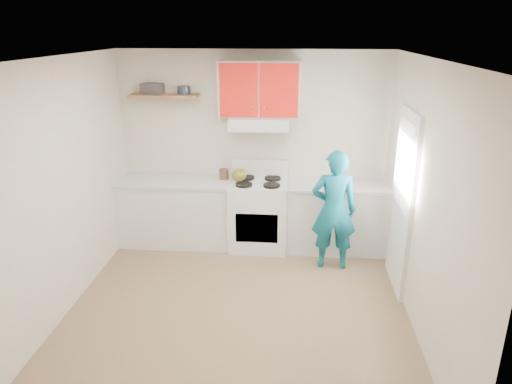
# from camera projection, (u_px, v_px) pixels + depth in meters

# --- Properties ---
(floor) EXTENTS (3.80, 3.80, 0.00)m
(floor) POSITION_uv_depth(u_px,v_px,m) (238.00, 309.00, 5.02)
(floor) COLOR brown
(floor) RESTS_ON ground
(ceiling) EXTENTS (3.60, 3.80, 0.04)m
(ceiling) POSITION_uv_depth(u_px,v_px,m) (234.00, 58.00, 4.15)
(ceiling) COLOR white
(ceiling) RESTS_ON floor
(back_wall) EXTENTS (3.60, 0.04, 2.60)m
(back_wall) POSITION_uv_depth(u_px,v_px,m) (253.00, 148.00, 6.37)
(back_wall) COLOR beige
(back_wall) RESTS_ON floor
(front_wall) EXTENTS (3.60, 0.04, 2.60)m
(front_wall) POSITION_uv_depth(u_px,v_px,m) (197.00, 304.00, 2.80)
(front_wall) COLOR beige
(front_wall) RESTS_ON floor
(left_wall) EXTENTS (0.04, 3.80, 2.60)m
(left_wall) POSITION_uv_depth(u_px,v_px,m) (59.00, 191.00, 4.72)
(left_wall) COLOR beige
(left_wall) RESTS_ON floor
(right_wall) EXTENTS (0.04, 3.80, 2.60)m
(right_wall) POSITION_uv_depth(u_px,v_px,m) (424.00, 201.00, 4.44)
(right_wall) COLOR beige
(right_wall) RESTS_ON floor
(door) EXTENTS (0.05, 0.85, 2.05)m
(door) POSITION_uv_depth(u_px,v_px,m) (403.00, 202.00, 5.19)
(door) COLOR white
(door) RESTS_ON floor
(door_glass) EXTENTS (0.01, 0.55, 0.95)m
(door_glass) POSITION_uv_depth(u_px,v_px,m) (404.00, 165.00, 5.05)
(door_glass) COLOR white
(door_glass) RESTS_ON door
(counter_left) EXTENTS (1.52, 0.60, 0.90)m
(counter_left) POSITION_uv_depth(u_px,v_px,m) (176.00, 212.00, 6.45)
(counter_left) COLOR silver
(counter_left) RESTS_ON floor
(counter_right) EXTENTS (1.32, 0.60, 0.90)m
(counter_right) POSITION_uv_depth(u_px,v_px,m) (336.00, 217.00, 6.28)
(counter_right) COLOR silver
(counter_right) RESTS_ON floor
(stove) EXTENTS (0.76, 0.65, 0.92)m
(stove) POSITION_uv_depth(u_px,v_px,m) (259.00, 215.00, 6.34)
(stove) COLOR white
(stove) RESTS_ON floor
(range_hood) EXTENTS (0.76, 0.44, 0.15)m
(range_hood) POSITION_uv_depth(u_px,v_px,m) (259.00, 123.00, 6.02)
(range_hood) COLOR silver
(range_hood) RESTS_ON back_wall
(upper_cabinets) EXTENTS (1.02, 0.33, 0.70)m
(upper_cabinets) POSITION_uv_depth(u_px,v_px,m) (260.00, 89.00, 5.93)
(upper_cabinets) COLOR red
(upper_cabinets) RESTS_ON back_wall
(shelf) EXTENTS (0.90, 0.30, 0.04)m
(shelf) POSITION_uv_depth(u_px,v_px,m) (164.00, 96.00, 6.08)
(shelf) COLOR brown
(shelf) RESTS_ON back_wall
(books) EXTENTS (0.29, 0.24, 0.14)m
(books) POSITION_uv_depth(u_px,v_px,m) (152.00, 89.00, 6.08)
(books) COLOR #443C40
(books) RESTS_ON shelf
(tin) EXTENTS (0.21, 0.21, 0.10)m
(tin) POSITION_uv_depth(u_px,v_px,m) (184.00, 90.00, 6.07)
(tin) COLOR #333D4C
(tin) RESTS_ON shelf
(kettle) EXTENTS (0.26, 0.26, 0.17)m
(kettle) POSITION_uv_depth(u_px,v_px,m) (239.00, 175.00, 6.22)
(kettle) COLOR olive
(kettle) RESTS_ON stove
(crock) EXTENTS (0.13, 0.13, 0.16)m
(crock) POSITION_uv_depth(u_px,v_px,m) (224.00, 175.00, 6.31)
(crock) COLOR #48321F
(crock) RESTS_ON counter_left
(cutting_board) EXTENTS (0.34, 0.26, 0.02)m
(cutting_board) POSITION_uv_depth(u_px,v_px,m) (320.00, 187.00, 6.04)
(cutting_board) COLOR olive
(cutting_board) RESTS_ON counter_right
(silicone_mat) EXTENTS (0.38, 0.34, 0.01)m
(silicone_mat) POSITION_uv_depth(u_px,v_px,m) (363.00, 186.00, 6.08)
(silicone_mat) COLOR red
(silicone_mat) RESTS_ON counter_right
(person) EXTENTS (0.56, 0.37, 1.51)m
(person) POSITION_uv_depth(u_px,v_px,m) (334.00, 210.00, 5.69)
(person) COLOR #0D6376
(person) RESTS_ON floor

